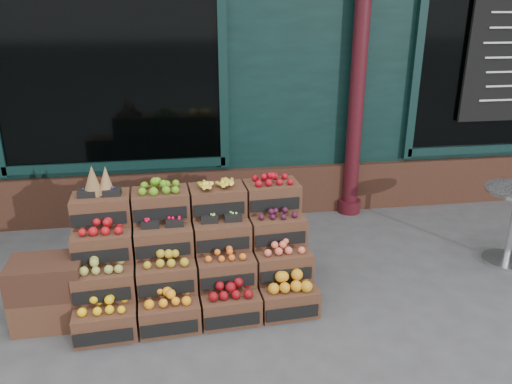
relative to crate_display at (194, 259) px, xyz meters
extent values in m
plane|color=#424245|center=(0.80, -0.37, -0.38)|extent=(60.00, 60.00, 0.00)
cube|color=black|center=(0.80, 4.83, 2.02)|extent=(12.00, 6.00, 4.80)
cube|color=black|center=(0.80, 1.88, 1.12)|extent=(12.00, 0.12, 3.00)
cube|color=#392017|center=(0.80, 1.81, -0.08)|extent=(12.00, 0.18, 0.60)
cube|color=black|center=(-0.80, 1.81, 1.37)|extent=(2.40, 0.06, 2.00)
cube|color=black|center=(4.00, 1.81, 1.37)|extent=(2.40, 0.06, 2.00)
cylinder|color=#3C0D14|center=(2.00, 1.68, 1.22)|extent=(0.18, 0.18, 3.20)
cube|color=#4C2D1E|center=(-0.72, -0.44, -0.26)|extent=(0.50, 0.36, 0.24)
cube|color=black|center=(-0.71, -0.62, -0.28)|extent=(0.44, 0.04, 0.11)
cube|color=yellow|center=(-0.72, -0.44, -0.10)|extent=(0.40, 0.27, 0.08)
cube|color=#4C2D1E|center=(-0.22, -0.41, -0.26)|extent=(0.50, 0.36, 0.24)
cube|color=black|center=(-0.21, -0.59, -0.28)|extent=(0.44, 0.04, 0.11)
cube|color=orange|center=(-0.22, -0.41, -0.10)|extent=(0.40, 0.27, 0.09)
cube|color=#4C2D1E|center=(0.28, -0.38, -0.26)|extent=(0.50, 0.36, 0.24)
cube|color=black|center=(0.29, -0.56, -0.28)|extent=(0.44, 0.04, 0.11)
cube|color=maroon|center=(0.28, -0.38, -0.09)|extent=(0.40, 0.27, 0.09)
cube|color=#4C2D1E|center=(0.77, -0.35, -0.26)|extent=(0.50, 0.36, 0.24)
cube|color=black|center=(0.78, -0.53, -0.28)|extent=(0.44, 0.04, 0.11)
cube|color=orange|center=(0.77, -0.35, -0.08)|extent=(0.40, 0.27, 0.11)
cube|color=#4C2D1E|center=(-0.73, -0.24, -0.02)|extent=(0.50, 0.36, 0.24)
cube|color=black|center=(-0.72, -0.42, -0.04)|extent=(0.44, 0.04, 0.11)
cube|color=#9B9D43|center=(-0.73, -0.24, 0.14)|extent=(0.40, 0.27, 0.08)
cube|color=#4C2D1E|center=(-0.23, -0.21, -0.02)|extent=(0.50, 0.36, 0.24)
cube|color=black|center=(-0.22, -0.39, -0.04)|extent=(0.44, 0.04, 0.11)
cube|color=#B3931E|center=(-0.23, -0.21, 0.14)|extent=(0.40, 0.27, 0.08)
cube|color=#4C2D1E|center=(0.26, -0.18, -0.02)|extent=(0.50, 0.36, 0.24)
cube|color=black|center=(0.27, -0.36, -0.04)|extent=(0.44, 0.04, 0.11)
cube|color=orange|center=(0.26, -0.18, 0.13)|extent=(0.40, 0.27, 0.06)
cube|color=#4C2D1E|center=(0.76, -0.15, -0.02)|extent=(0.50, 0.36, 0.24)
cube|color=black|center=(0.77, -0.33, -0.04)|extent=(0.44, 0.04, 0.11)
cube|color=#E86348|center=(0.76, -0.15, 0.14)|extent=(0.40, 0.27, 0.08)
cube|color=#4C2D1E|center=(-0.74, -0.04, 0.22)|extent=(0.50, 0.36, 0.24)
cube|color=black|center=(-0.73, -0.21, 0.20)|extent=(0.44, 0.04, 0.11)
cube|color=#AC0E14|center=(-0.74, -0.04, 0.38)|extent=(0.40, 0.27, 0.08)
cube|color=#4C2D1E|center=(-0.24, -0.01, 0.22)|extent=(0.50, 0.36, 0.24)
cube|color=black|center=(-0.23, -0.18, 0.20)|extent=(0.44, 0.04, 0.11)
cube|color=red|center=(-0.24, -0.01, 0.36)|extent=(0.40, 0.27, 0.03)
cube|color=#4C2D1E|center=(0.25, 0.02, 0.22)|extent=(0.50, 0.36, 0.24)
cube|color=black|center=(0.26, -0.15, 0.20)|extent=(0.44, 0.04, 0.11)
cube|color=#94D756|center=(0.25, 0.02, 0.35)|extent=(0.40, 0.27, 0.03)
cube|color=#4C2D1E|center=(0.75, 0.05, 0.22)|extent=(0.50, 0.36, 0.24)
cube|color=black|center=(0.76, -0.12, 0.20)|extent=(0.44, 0.04, 0.11)
cube|color=#370E22|center=(0.75, 0.05, 0.37)|extent=(0.40, 0.27, 0.06)
cube|color=#4C2D1E|center=(-0.75, 0.17, 0.46)|extent=(0.50, 0.36, 0.24)
cube|color=black|center=(-0.74, -0.01, 0.44)|extent=(0.44, 0.04, 0.11)
cube|color=#25234E|center=(-0.75, 0.17, 0.59)|extent=(0.40, 0.27, 0.03)
cube|color=#4C2D1E|center=(-0.26, 0.20, 0.46)|extent=(0.50, 0.36, 0.24)
cube|color=black|center=(-0.25, 0.02, 0.44)|extent=(0.44, 0.04, 0.11)
cube|color=#569317|center=(-0.26, 0.20, 0.62)|extent=(0.40, 0.27, 0.08)
cube|color=#4C2D1E|center=(0.24, 0.23, 0.46)|extent=(0.50, 0.36, 0.24)
cube|color=black|center=(0.25, 0.05, 0.44)|extent=(0.44, 0.04, 0.11)
cube|color=yellow|center=(0.24, 0.23, 0.62)|extent=(0.40, 0.27, 0.07)
cube|color=#4C2D1E|center=(0.74, 0.26, 0.46)|extent=(0.50, 0.36, 0.24)
cube|color=black|center=(0.75, 0.08, 0.44)|extent=(0.44, 0.04, 0.11)
cube|color=#A10814|center=(0.74, 0.26, 0.61)|extent=(0.40, 0.27, 0.07)
cube|color=#392017|center=(0.02, -0.19, -0.26)|extent=(1.99, 0.45, 0.24)
cube|color=#392017|center=(0.00, 0.01, -0.14)|extent=(1.99, 0.45, 0.48)
cube|color=#392017|center=(-0.01, 0.21, -0.02)|extent=(1.99, 0.45, 0.72)
cone|color=olive|center=(-0.80, 0.17, 0.72)|extent=(0.17, 0.17, 0.28)
cone|color=olive|center=(-0.70, 0.20, 0.70)|extent=(0.15, 0.15, 0.24)
cube|color=#4C2D1E|center=(-1.18, -0.21, -0.24)|extent=(0.57, 0.40, 0.28)
cube|color=#392017|center=(-1.18, -0.21, 0.05)|extent=(0.57, 0.40, 0.28)
cylinder|color=silver|center=(3.16, 0.17, -0.36)|extent=(0.46, 0.46, 0.03)
cylinder|color=silver|center=(3.16, 0.17, 0.01)|extent=(0.06, 0.06, 0.75)
imported|color=#144618|center=(-0.83, 2.43, 0.58)|extent=(0.73, 0.51, 1.91)
camera|label=1|loc=(-0.06, -3.91, 2.09)|focal=35.00mm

